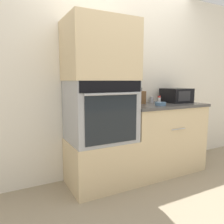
# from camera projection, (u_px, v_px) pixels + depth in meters

# --- Properties ---
(ground_plane) EXTENTS (12.00, 12.00, 0.00)m
(ground_plane) POSITION_uv_depth(u_px,v_px,m) (141.00, 187.00, 2.58)
(ground_plane) COLOR gray
(wall_back) EXTENTS (8.00, 0.05, 2.50)m
(wall_back) POSITION_uv_depth(u_px,v_px,m) (115.00, 81.00, 2.95)
(wall_back) COLOR silver
(wall_back) RESTS_ON ground_plane
(oven_cabinet_base) EXTENTS (0.76, 0.60, 0.55)m
(oven_cabinet_base) POSITION_uv_depth(u_px,v_px,m) (101.00, 162.00, 2.63)
(oven_cabinet_base) COLOR beige
(oven_cabinet_base) RESTS_ON ground_plane
(wall_oven) EXTENTS (0.74, 0.64, 0.70)m
(wall_oven) POSITION_uv_depth(u_px,v_px,m) (100.00, 111.00, 2.53)
(wall_oven) COLOR #9EA0A5
(wall_oven) RESTS_ON oven_cabinet_base
(oven_cabinet_upper) EXTENTS (0.76, 0.60, 0.66)m
(oven_cabinet_upper) POSITION_uv_depth(u_px,v_px,m) (100.00, 51.00, 2.44)
(oven_cabinet_upper) COLOR beige
(oven_cabinet_upper) RESTS_ON wall_oven
(counter_unit) EXTENTS (1.12, 0.63, 0.94)m
(counter_unit) POSITION_uv_depth(u_px,v_px,m) (162.00, 137.00, 3.03)
(counter_unit) COLOR beige
(counter_unit) RESTS_ON ground_plane
(microwave) EXTENTS (0.35, 0.35, 0.20)m
(microwave) POSITION_uv_depth(u_px,v_px,m) (176.00, 95.00, 3.16)
(microwave) COLOR black
(microwave) RESTS_ON counter_unit
(knife_block) EXTENTS (0.10, 0.15, 0.22)m
(knife_block) POSITION_uv_depth(u_px,v_px,m) (140.00, 97.00, 2.99)
(knife_block) COLOR brown
(knife_block) RESTS_ON counter_unit
(bowl) EXTENTS (0.14, 0.14, 0.04)m
(bowl) POSITION_uv_depth(u_px,v_px,m) (160.00, 104.00, 2.78)
(bowl) COLOR #517599
(bowl) RESTS_ON counter_unit
(condiment_jar_near) EXTENTS (0.04, 0.04, 0.10)m
(condiment_jar_near) POSITION_uv_depth(u_px,v_px,m) (159.00, 100.00, 2.99)
(condiment_jar_near) COLOR silver
(condiment_jar_near) RESTS_ON counter_unit
(condiment_jar_mid) EXTENTS (0.06, 0.06, 0.08)m
(condiment_jar_mid) POSITION_uv_depth(u_px,v_px,m) (151.00, 100.00, 3.17)
(condiment_jar_mid) COLOR silver
(condiment_jar_mid) RESTS_ON counter_unit
(condiment_jar_far) EXTENTS (0.05, 0.05, 0.08)m
(condiment_jar_far) POSITION_uv_depth(u_px,v_px,m) (136.00, 102.00, 2.85)
(condiment_jar_far) COLOR #427047
(condiment_jar_far) RESTS_ON counter_unit
(condiment_jar_back) EXTENTS (0.05, 0.05, 0.07)m
(condiment_jar_back) POSITION_uv_depth(u_px,v_px,m) (138.00, 103.00, 2.75)
(condiment_jar_back) COLOR brown
(condiment_jar_back) RESTS_ON counter_unit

